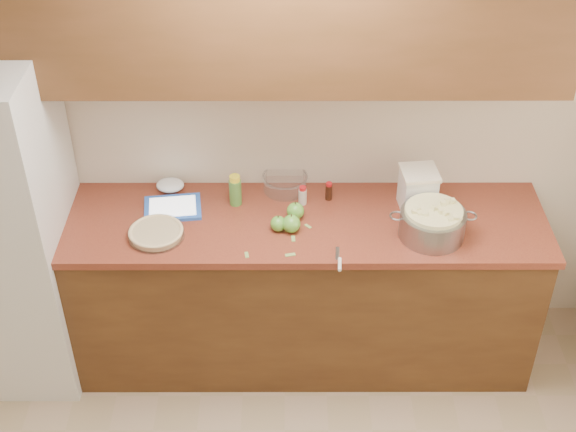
{
  "coord_description": "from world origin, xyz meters",
  "views": [
    {
      "loc": [
        0.01,
        -1.72,
        3.35
      ],
      "look_at": [
        0.02,
        1.43,
        0.98
      ],
      "focal_mm": 50.0,
      "sensor_mm": 36.0,
      "label": 1
    }
  ],
  "objects_px": {
    "flour_canister": "(418,189)",
    "tablet": "(173,208)",
    "pie": "(156,233)",
    "colander": "(432,223)"
  },
  "relations": [
    {
      "from": "pie",
      "to": "colander",
      "type": "relative_size",
      "value": 0.65
    },
    {
      "from": "colander",
      "to": "pie",
      "type": "bearing_deg",
      "value": -179.6
    },
    {
      "from": "colander",
      "to": "tablet",
      "type": "relative_size",
      "value": 1.36
    },
    {
      "from": "colander",
      "to": "flour_canister",
      "type": "distance_m",
      "value": 0.24
    },
    {
      "from": "pie",
      "to": "flour_canister",
      "type": "xyz_separation_m",
      "value": [
        1.29,
        0.24,
        0.09
      ]
    },
    {
      "from": "flour_canister",
      "to": "tablet",
      "type": "xyz_separation_m",
      "value": [
        -1.24,
        -0.02,
        -0.1
      ]
    },
    {
      "from": "colander",
      "to": "tablet",
      "type": "bearing_deg",
      "value": 170.58
    },
    {
      "from": "pie",
      "to": "flour_canister",
      "type": "height_order",
      "value": "flour_canister"
    },
    {
      "from": "colander",
      "to": "tablet",
      "type": "height_order",
      "value": "colander"
    },
    {
      "from": "flour_canister",
      "to": "pie",
      "type": "bearing_deg",
      "value": -169.5
    }
  ]
}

